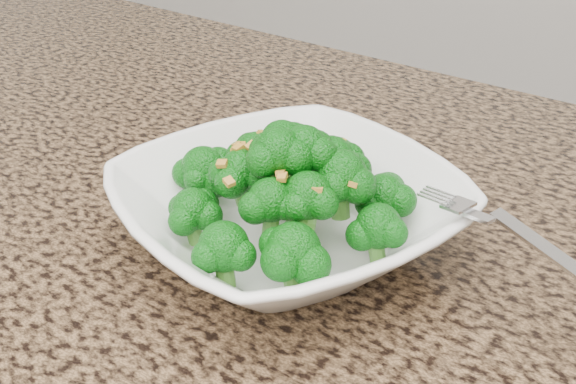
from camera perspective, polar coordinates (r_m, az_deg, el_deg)
The scene contains 5 objects.
granite_counter at distance 0.55m, azimuth -9.96°, elevation -8.42°, with size 1.64×1.04×0.03m, color brown.
bowl at distance 0.56m, azimuth -0.00°, elevation -1.71°, with size 0.25×0.25×0.06m, color white.
broccoli_pile at distance 0.52m, azimuth -0.00°, elevation 4.52°, with size 0.22×0.22×0.07m, color #0B650D, non-canonical shape.
garlic_topping at distance 0.51m, azimuth -0.00°, elevation 8.47°, with size 0.13×0.13×0.01m, color #BE8A2E, non-canonical shape.
fork at distance 0.50m, azimuth 15.24°, elevation -2.07°, with size 0.17×0.03×0.01m, color silver, non-canonical shape.
Camera 1 is at (0.33, 0.01, 1.22)m, focal length 45.00 mm.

